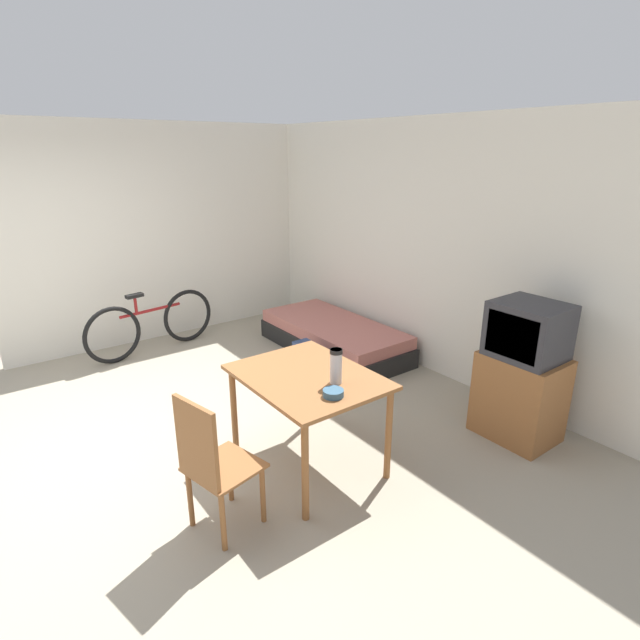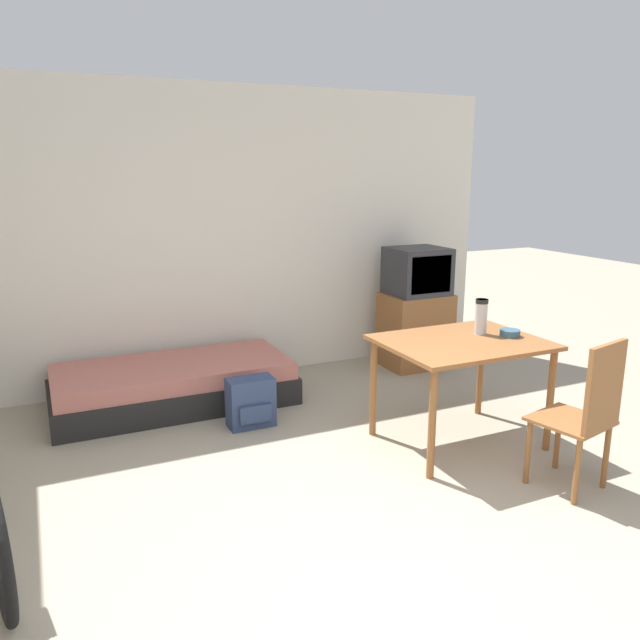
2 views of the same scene
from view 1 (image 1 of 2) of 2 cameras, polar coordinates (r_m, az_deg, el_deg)
The scene contains 11 objects.
ground_plane at distance 4.64m, azimuth -23.17°, elevation -13.53°, with size 20.00×20.00×0.00m, color #9E937F.
wall_back at distance 5.79m, azimuth 9.71°, elevation 8.53°, with size 5.69×0.06×2.70m.
wall_left at distance 6.82m, azimuth -15.88°, elevation 9.64°, with size 0.06×4.39×2.70m.
daybed at distance 6.14m, azimuth 1.60°, elevation -1.94°, with size 1.98×0.91×0.37m.
tv at distance 4.54m, azimuth 22.12°, elevation -5.77°, with size 0.64×0.50×1.20m.
dining_table at distance 3.79m, azimuth -1.42°, elevation -7.58°, with size 1.12×0.88×0.78m.
wooden_chair at distance 3.29m, azimuth -12.36°, elevation -15.46°, with size 0.50×0.50×0.98m.
bicycle at distance 6.41m, azimuth -18.65°, elevation -0.45°, with size 0.31×1.66×0.77m.
thermos_flask at distance 3.57m, azimuth 1.84°, elevation -5.11°, with size 0.09×0.09×0.26m.
mate_bowl at distance 3.43m, azimuth 1.53°, elevation -8.35°, with size 0.14×0.14×0.05m.
backpack at distance 5.42m, azimuth -1.33°, elevation -4.76°, with size 0.36×0.22×0.39m.
Camera 1 is at (3.92, -0.71, 2.38)m, focal length 28.00 mm.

